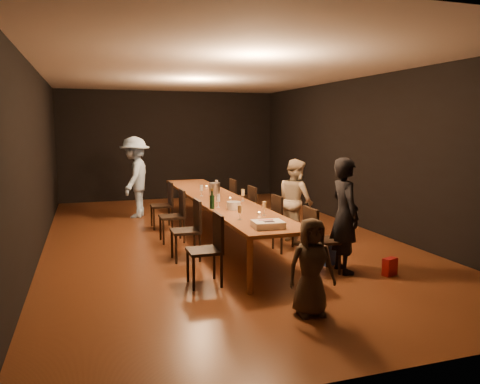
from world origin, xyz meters
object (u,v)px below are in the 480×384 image
object	(u,v)px
child	(311,267)
woman_tan	(296,200)
chair_right_2	(262,211)
woman_birthday	(345,215)
chair_right_3	(242,201)
champagne_bottle	(212,199)
chair_left_3	(161,205)
chair_right_1	(288,223)
plate_stack	(234,206)
chair_right_0	(322,240)
man_blue	(135,177)
birthday_cake	(268,224)
ice_bucket	(215,189)
chair_left_1	(185,230)
table	(218,200)
chair_left_0	(204,250)
chair_left_2	(172,216)

from	to	relation	value
child	woman_tan	bearing A→B (deg)	74.50
chair_right_2	woman_birthday	world-z (taller)	woman_birthday
chair_right_3	champagne_bottle	bearing A→B (deg)	-28.69
woman_tan	chair_left_3	bearing A→B (deg)	41.97
chair_right_1	chair_right_3	world-z (taller)	same
champagne_bottle	plate_stack	bearing A→B (deg)	-28.43
chair_right_0	plate_stack	distance (m)	1.54
man_blue	birthday_cake	xyz separation A→B (m)	(1.16, -5.15, -0.11)
chair_right_0	chair_right_2	xyz separation A→B (m)	(0.00, 2.40, 0.00)
plate_stack	ice_bucket	bearing A→B (deg)	85.64
woman_birthday	man_blue	size ratio (longest dim) A/B	0.89
chair_right_1	chair_right_3	size ratio (longest dim) A/B	1.00
chair_left_3	plate_stack	size ratio (longest dim) A/B	4.27
chair_left_1	woman_tan	xyz separation A→B (m)	(2.10, 0.55, 0.27)
table	plate_stack	bearing A→B (deg)	-94.00
woman_tan	chair_left_0	bearing A→B (deg)	123.19
woman_birthday	champagne_bottle	world-z (taller)	woman_birthday
table	child	world-z (taller)	child
chair_right_2	chair_left_2	bearing A→B (deg)	-90.00
chair_right_0	woman_birthday	size ratio (longest dim) A/B	0.57
chair_right_0	champagne_bottle	size ratio (longest dim) A/B	2.88
champagne_bottle	woman_tan	bearing A→B (deg)	14.40
table	chair_right_0	size ratio (longest dim) A/B	6.45
child	champagne_bottle	bearing A→B (deg)	105.26
woman_tan	chair_left_2	bearing A→B (deg)	66.20
chair_left_2	birthday_cake	size ratio (longest dim) A/B	2.29
child	woman_birthday	bearing A→B (deg)	53.85
chair_right_0	chair_left_3	size ratio (longest dim) A/B	1.00
table	chair_left_1	distance (m)	1.49
chair_right_0	child	size ratio (longest dim) A/B	0.87
table	champagne_bottle	xyz separation A→B (m)	(-0.39, -1.07, 0.21)
chair_right_3	table	bearing A→B (deg)	-35.31
chair_right_3	champagne_bottle	distance (m)	2.62
chair_left_2	man_blue	distance (m)	2.58
chair_right_2	woman_birthday	xyz separation A→B (m)	(0.30, -2.47, 0.34)
child	champagne_bottle	xyz separation A→B (m)	(-0.41, 2.63, 0.38)
chair_left_2	champagne_bottle	xyz separation A→B (m)	(0.46, -1.07, 0.45)
plate_stack	chair_right_3	bearing A→B (deg)	68.94
chair_left_1	chair_right_3	bearing A→B (deg)	-35.31
chair_right_1	birthday_cake	world-z (taller)	chair_right_1
chair_left_0	champagne_bottle	size ratio (longest dim) A/B	2.88
chair_right_2	birthday_cake	distance (m)	2.81
chair_right_2	chair_left_1	bearing A→B (deg)	-54.78
chair_left_3	chair_left_0	bearing A→B (deg)	-180.00
champagne_bottle	ice_bucket	size ratio (longest dim) A/B	1.41
chair_left_1	champagne_bottle	bearing A→B (deg)	-73.74
woman_birthday	woman_tan	size ratio (longest dim) A/B	1.10
woman_tan	ice_bucket	xyz separation A→B (m)	(-1.21, 1.02, 0.13)
woman_tan	champagne_bottle	distance (m)	1.70
chair_left_0	woman_tan	bearing A→B (deg)	-50.10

